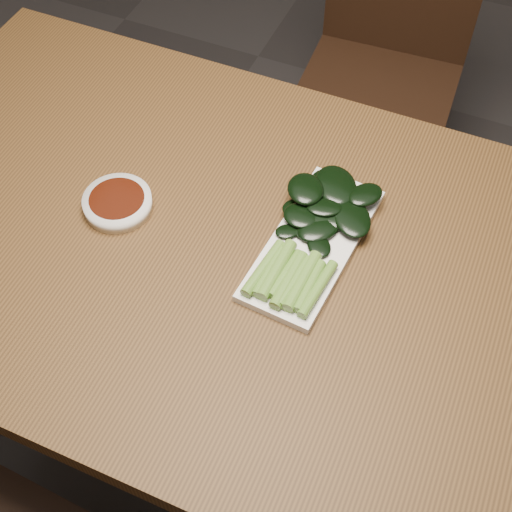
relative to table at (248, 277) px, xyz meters
The scene contains 6 objects.
ground 0.68m from the table, ahead, with size 6.00×6.00×0.00m, color #292727.
table is the anchor object (origin of this frame).
chair_far 0.90m from the table, 90.44° to the left, with size 0.41×0.41×0.89m.
sauce_bowl 0.25m from the table, behind, with size 0.11×0.11×0.03m.
serving_plate 0.13m from the table, 28.60° to the left, with size 0.15×0.31×0.01m.
gai_lan 0.15m from the table, 38.85° to the left, with size 0.18×0.31×0.03m.
Camera 1 is at (0.28, -0.61, 1.65)m, focal length 50.00 mm.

